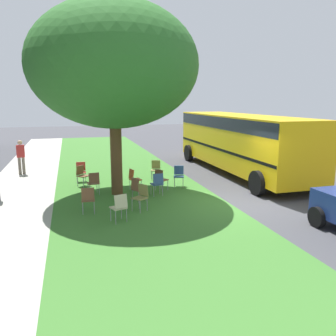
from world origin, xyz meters
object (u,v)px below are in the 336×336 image
object	(u,v)px
chair_1	(88,198)
chair_10	(82,174)
chair_9	(156,168)
chair_11	(157,182)
chair_4	(134,178)
school_bus	(240,138)
pedestrian_0	(21,156)
street_tree	(114,66)
chair_0	(137,188)
chair_2	(179,174)
chair_6	(94,182)
chair_3	(119,206)
chair_7	(160,178)
chair_8	(141,195)
chair_5	(81,170)

from	to	relation	value
chair_1	chair_10	size ratio (longest dim) A/B	1.00
chair_9	chair_11	world-z (taller)	same
chair_4	chair_11	distance (m)	1.27
school_bus	pedestrian_0	xyz separation A→B (m)	(2.60, 10.43, -0.83)
street_tree	chair_11	world-z (taller)	street_tree
chair_11	street_tree	bearing A→B (deg)	64.67
chair_10	pedestrian_0	world-z (taller)	pedestrian_0
chair_0	pedestrian_0	distance (m)	7.72
chair_2	chair_9	xyz separation A→B (m)	(1.56, 0.62, 0.00)
chair_1	chair_9	world-z (taller)	same
pedestrian_0	chair_9	bearing A→B (deg)	-115.34
chair_11	chair_4	bearing A→B (deg)	34.59
street_tree	chair_4	bearing A→B (deg)	-63.75
chair_0	chair_1	world-z (taller)	same
chair_2	chair_10	distance (m)	4.11
street_tree	chair_6	size ratio (longest dim) A/B	8.10
chair_11	pedestrian_0	size ratio (longest dim) A/B	0.52
chair_3	chair_7	bearing A→B (deg)	-32.94
chair_4	school_bus	bearing A→B (deg)	-70.81
chair_6	chair_7	xyz separation A→B (m)	(-0.13, -2.63, 0.00)
chair_2	chair_6	bearing A→B (deg)	96.04
pedestrian_0	school_bus	bearing A→B (deg)	-104.00
chair_2	chair_3	xyz separation A→B (m)	(-3.76, 3.04, 0.00)
chair_7	chair_6	bearing A→B (deg)	87.22
chair_2	chair_4	xyz separation A→B (m)	(-0.15, 1.95, 0.00)
chair_0	chair_4	size ratio (longest dim) A/B	1.00
chair_1	pedestrian_0	bearing A→B (deg)	21.55
chair_0	school_bus	bearing A→B (deg)	-58.39
chair_6	pedestrian_0	size ratio (longest dim) A/B	0.52
chair_2	chair_9	bearing A→B (deg)	21.72
chair_2	pedestrian_0	xyz separation A→B (m)	(4.43, 6.70, 0.41)
chair_1	chair_6	bearing A→B (deg)	-8.24
chair_9	school_bus	xyz separation A→B (m)	(0.28, -4.35, 1.24)
chair_4	street_tree	bearing A→B (deg)	116.25
chair_2	school_bus	xyz separation A→B (m)	(1.83, -3.73, 1.24)
chair_1	chair_11	bearing A→B (deg)	-60.87
chair_6	chair_8	size ratio (longest dim) A/B	1.00
pedestrian_0	chair_7	bearing A→B (deg)	-130.59
chair_6	chair_7	distance (m)	2.63
street_tree	chair_9	world-z (taller)	street_tree
street_tree	chair_7	size ratio (longest dim) A/B	8.10
chair_3	chair_8	distance (m)	1.27
chair_10	chair_11	bearing A→B (deg)	-131.31
chair_0	chair_4	bearing A→B (deg)	-5.72
school_bus	chair_4	bearing A→B (deg)	109.19
chair_0	chair_6	size ratio (longest dim) A/B	1.00
chair_0	chair_5	size ratio (longest dim) A/B	1.00
chair_0	chair_8	size ratio (longest dim) A/B	1.00
chair_3	chair_6	xyz separation A→B (m)	(3.38, 0.52, 0.00)
chair_1	chair_9	bearing A→B (deg)	-37.75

